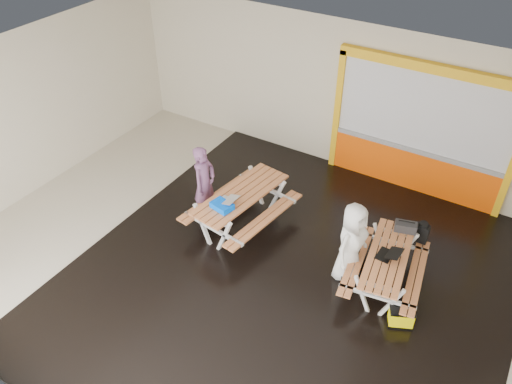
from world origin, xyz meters
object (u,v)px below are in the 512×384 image
Objects in this scene: person_left at (204,183)px; fluke_bag at (401,317)px; backpack at (422,232)px; dark_case at (351,277)px; laptop_left at (226,201)px; blue_pouch at (222,206)px; toolbox at (406,227)px; person_right at (351,243)px; picnic_table_right at (387,262)px; picnic_table_left at (241,201)px; laptop_right at (388,254)px.

person_left is 4.47m from fluke_bag.
backpack reaches higher than dark_case.
person_left is 0.76m from laptop_left.
toolbox reaches higher than blue_pouch.
person_right is 3.93× the size of laptop_left.
laptop_left reaches higher than backpack.
picnic_table_right is at bearing 6.68° from laptop_left.
person_right is (2.39, -0.14, 0.14)m from picnic_table_left.
toolbox is 1.69m from fluke_bag.
laptop_left is (0.71, -0.27, 0.02)m from person_left.
dark_case is (3.30, -0.12, -0.79)m from person_left.
fluke_bag is (0.52, -1.48, -0.63)m from toolbox.
person_left is 3.89× the size of backpack.
picnic_table_right is 4.94× the size of laptop_left.
picnic_table_right is at bearing -0.93° from picnic_table_left.
picnic_table_right is at bearing -91.18° from person_left.
picnic_table_right is 3.83m from person_left.
picnic_table_left is 5.86× the size of blue_pouch.
picnic_table_right is 4.99× the size of laptop_right.
person_right is 3.42× the size of fluke_bag.
blue_pouch is (0.01, -0.16, 0.00)m from laptop_left.
picnic_table_right is at bearing -72.91° from person_right.
picnic_table_left is 3.05m from picnic_table_right.
laptop_right is at bearing -84.70° from picnic_table_right.
toolbox is 1.01× the size of backpack.
person_right is at bearing 6.37° from laptop_left.
person_right is 4.08× the size of blue_pouch.
backpack is at bearing -78.17° from person_left.
person_left is at bearing -165.61° from backpack.
picnic_table_left reaches higher than dark_case.
person_left is (-3.82, -0.09, 0.32)m from picnic_table_right.
blue_pouch is at bearing 177.08° from fluke_bag.
person_left is at bearing -178.62° from picnic_table_right.
laptop_left reaches higher than picnic_table_right.
person_left is at bearing 177.91° from dark_case.
laptop_right is at bearing 5.96° from laptop_left.
laptop_right is 1.06m from backpack.
picnic_table_right is 5.82× the size of dark_case.
picnic_table_right is at bearing -92.96° from toolbox.
toolbox is at bearing -29.63° from person_right.
fluke_bag is at bearing -70.79° from toolbox.
blue_pouch is at bearing -123.43° from person_left.
picnic_table_left is 3.70m from fluke_bag.
toolbox is at bearing -143.44° from backpack.
toolbox reaches higher than fluke_bag.
picnic_table_right is 4.87× the size of backpack.
blue_pouch is at bearing -170.38° from picnic_table_right.
dark_case is at bearing -119.84° from toolbox.
picnic_table_left is at bearing 168.07° from fluke_bag.
person_left is 4.10× the size of blue_pouch.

